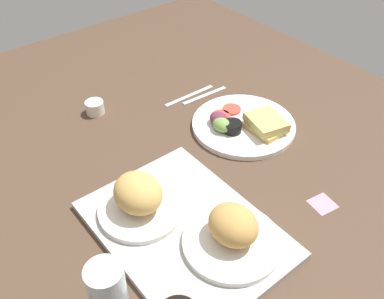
% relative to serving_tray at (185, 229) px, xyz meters
% --- Properties ---
extents(ground_plane, '(1.90, 1.50, 0.03)m').
position_rel_serving_tray_xyz_m(ground_plane, '(0.16, -0.19, -0.02)').
color(ground_plane, '#4C3828').
extents(serving_tray, '(0.45, 0.33, 0.02)m').
position_rel_serving_tray_xyz_m(serving_tray, '(0.00, 0.00, 0.00)').
color(serving_tray, '#B2B2AD').
rests_on(serving_tray, ground_plane).
extents(bread_plate_near, '(0.21, 0.21, 0.09)m').
position_rel_serving_tray_xyz_m(bread_plate_near, '(-0.10, -0.05, 0.04)').
color(bread_plate_near, white).
rests_on(bread_plate_near, serving_tray).
extents(bread_plate_far, '(0.20, 0.20, 0.10)m').
position_rel_serving_tray_xyz_m(bread_plate_far, '(0.10, 0.05, 0.05)').
color(bread_plate_far, white).
rests_on(bread_plate_far, serving_tray).
extents(plate_with_salad, '(0.30, 0.30, 0.05)m').
position_rel_serving_tray_xyz_m(plate_with_salad, '(0.19, -0.37, 0.01)').
color(plate_with_salad, white).
rests_on(plate_with_salad, ground_plane).
extents(drinking_glass, '(0.07, 0.07, 0.14)m').
position_rel_serving_tray_xyz_m(drinking_glass, '(-0.07, 0.23, 0.06)').
color(drinking_glass, silver).
rests_on(drinking_glass, ground_plane).
extents(espresso_cup, '(0.06, 0.06, 0.04)m').
position_rel_serving_tray_xyz_m(espresso_cup, '(0.54, -0.07, 0.01)').
color(espresso_cup, silver).
rests_on(espresso_cup, ground_plane).
extents(fork, '(0.02, 0.17, 0.01)m').
position_rel_serving_tray_xyz_m(fork, '(0.40, -0.39, -0.01)').
color(fork, '#B7B7BC').
rests_on(fork, ground_plane).
extents(knife, '(0.02, 0.19, 0.01)m').
position_rel_serving_tray_xyz_m(knife, '(0.43, -0.35, -0.01)').
color(knife, '#B7B7BC').
rests_on(knife, ground_plane).
extents(sticky_note, '(0.06, 0.06, 0.00)m').
position_rel_serving_tray_xyz_m(sticky_note, '(-0.14, -0.31, -0.01)').
color(sticky_note, pink).
rests_on(sticky_note, ground_plane).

